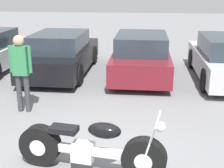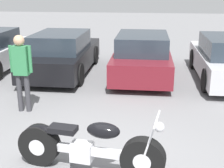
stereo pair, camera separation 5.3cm
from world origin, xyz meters
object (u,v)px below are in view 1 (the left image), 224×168
object	(u,v)px
motorcycle	(88,147)
parked_car_maroon	(141,56)
parked_car_black	(62,54)
person_standing	(21,67)

from	to	relation	value
motorcycle	parked_car_maroon	size ratio (longest dim) A/B	0.55
parked_car_black	person_standing	world-z (taller)	person_standing
person_standing	motorcycle	bearing A→B (deg)	-49.47
motorcycle	parked_car_maroon	world-z (taller)	parked_car_maroon
motorcycle	parked_car_black	xyz separation A→B (m)	(-1.92, 5.62, 0.25)
parked_car_maroon	person_standing	bearing A→B (deg)	-128.22
motorcycle	parked_car_black	bearing A→B (deg)	108.82
parked_car_black	parked_car_maroon	bearing A→B (deg)	0.45
motorcycle	person_standing	distance (m)	3.06
parked_car_black	person_standing	distance (m)	3.37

